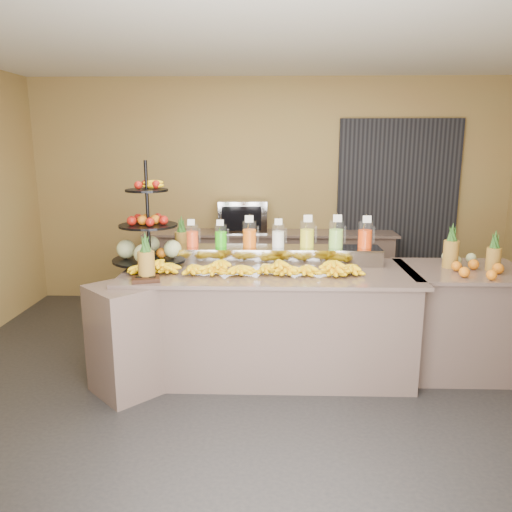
{
  "coord_description": "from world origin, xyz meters",
  "views": [
    {
      "loc": [
        0.01,
        -3.86,
        1.99
      ],
      "look_at": [
        -0.12,
        0.3,
        1.06
      ],
      "focal_mm": 35.0,
      "sensor_mm": 36.0,
      "label": 1
    }
  ],
  "objects_px": {
    "banana_heap": "(249,265)",
    "right_fruit_pile": "(473,263)",
    "fruit_stand": "(154,239)",
    "condiment_caddy": "(146,279)",
    "oven_warmer": "(242,216)",
    "pitcher_tray": "(278,255)"
  },
  "relations": [
    {
      "from": "condiment_caddy",
      "to": "oven_warmer",
      "type": "distance_m",
      "value": 2.41
    },
    {
      "from": "pitcher_tray",
      "to": "fruit_stand",
      "type": "distance_m",
      "value": 1.12
    },
    {
      "from": "pitcher_tray",
      "to": "condiment_caddy",
      "type": "relative_size",
      "value": 8.55
    },
    {
      "from": "banana_heap",
      "to": "right_fruit_pile",
      "type": "distance_m",
      "value": 1.91
    },
    {
      "from": "pitcher_tray",
      "to": "condiment_caddy",
      "type": "bearing_deg",
      "value": -148.61
    },
    {
      "from": "oven_warmer",
      "to": "right_fruit_pile",
      "type": "bearing_deg",
      "value": -47.02
    },
    {
      "from": "pitcher_tray",
      "to": "right_fruit_pile",
      "type": "height_order",
      "value": "right_fruit_pile"
    },
    {
      "from": "fruit_stand",
      "to": "condiment_caddy",
      "type": "height_order",
      "value": "fruit_stand"
    },
    {
      "from": "banana_heap",
      "to": "oven_warmer",
      "type": "bearing_deg",
      "value": 94.79
    },
    {
      "from": "fruit_stand",
      "to": "right_fruit_pile",
      "type": "bearing_deg",
      "value": -21.39
    },
    {
      "from": "right_fruit_pile",
      "to": "banana_heap",
      "type": "bearing_deg",
      "value": -176.91
    },
    {
      "from": "pitcher_tray",
      "to": "condiment_caddy",
      "type": "distance_m",
      "value": 1.24
    },
    {
      "from": "oven_warmer",
      "to": "pitcher_tray",
      "type": "bearing_deg",
      "value": -79.94
    },
    {
      "from": "fruit_stand",
      "to": "condiment_caddy",
      "type": "bearing_deg",
      "value": -103.18
    },
    {
      "from": "pitcher_tray",
      "to": "banana_heap",
      "type": "relative_size",
      "value": 0.91
    },
    {
      "from": "fruit_stand",
      "to": "oven_warmer",
      "type": "xyz_separation_m",
      "value": [
        0.69,
        1.78,
        -0.04
      ]
    },
    {
      "from": "fruit_stand",
      "to": "oven_warmer",
      "type": "relative_size",
      "value": 1.58
    },
    {
      "from": "banana_heap",
      "to": "right_fruit_pile",
      "type": "bearing_deg",
      "value": 3.09
    },
    {
      "from": "pitcher_tray",
      "to": "fruit_stand",
      "type": "bearing_deg",
      "value": -174.37
    },
    {
      "from": "banana_heap",
      "to": "condiment_caddy",
      "type": "height_order",
      "value": "banana_heap"
    },
    {
      "from": "pitcher_tray",
      "to": "condiment_caddy",
      "type": "xyz_separation_m",
      "value": [
        -1.06,
        -0.65,
        -0.06
      ]
    },
    {
      "from": "banana_heap",
      "to": "condiment_caddy",
      "type": "bearing_deg",
      "value": -161.18
    }
  ]
}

